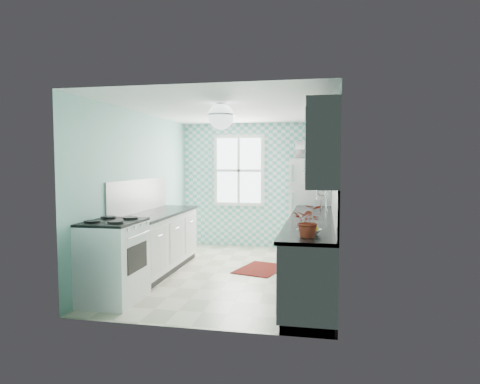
% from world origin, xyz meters
% --- Properties ---
extents(floor, '(3.00, 4.40, 0.02)m').
position_xyz_m(floor, '(0.00, 0.00, -0.01)').
color(floor, beige).
rests_on(floor, ground).
extents(ceiling, '(3.00, 4.40, 0.02)m').
position_xyz_m(ceiling, '(0.00, 0.00, 2.51)').
color(ceiling, white).
rests_on(ceiling, wall_back).
extents(wall_back, '(3.00, 0.02, 2.50)m').
position_xyz_m(wall_back, '(0.00, 2.21, 1.25)').
color(wall_back, '#81BEB1').
rests_on(wall_back, floor).
extents(wall_front, '(3.00, 0.02, 2.50)m').
position_xyz_m(wall_front, '(0.00, -2.21, 1.25)').
color(wall_front, '#81BEB1').
rests_on(wall_front, floor).
extents(wall_left, '(0.02, 4.40, 2.50)m').
position_xyz_m(wall_left, '(-1.51, 0.00, 1.25)').
color(wall_left, '#81BEB1').
rests_on(wall_left, floor).
extents(wall_right, '(0.02, 4.40, 2.50)m').
position_xyz_m(wall_right, '(1.51, 0.00, 1.25)').
color(wall_right, '#81BEB1').
rests_on(wall_right, floor).
extents(accent_wall, '(3.00, 0.01, 2.50)m').
position_xyz_m(accent_wall, '(0.00, 2.19, 1.25)').
color(accent_wall, '#54BAB1').
rests_on(accent_wall, wall_back).
extents(window, '(1.04, 0.05, 1.44)m').
position_xyz_m(window, '(-0.35, 2.16, 1.55)').
color(window, white).
rests_on(window, wall_back).
extents(backsplash_right, '(0.02, 3.60, 0.51)m').
position_xyz_m(backsplash_right, '(1.49, -0.40, 1.20)').
color(backsplash_right, white).
rests_on(backsplash_right, wall_right).
extents(backsplash_left, '(0.02, 2.15, 0.51)m').
position_xyz_m(backsplash_left, '(-1.49, -0.07, 1.20)').
color(backsplash_left, white).
rests_on(backsplash_left, wall_left).
extents(upper_cabinets_right, '(0.33, 3.20, 0.90)m').
position_xyz_m(upper_cabinets_right, '(1.33, -0.60, 1.90)').
color(upper_cabinets_right, white).
rests_on(upper_cabinets_right, wall_right).
extents(upper_cabinet_fridge, '(0.40, 0.74, 0.40)m').
position_xyz_m(upper_cabinet_fridge, '(1.30, 1.83, 2.25)').
color(upper_cabinet_fridge, white).
rests_on(upper_cabinet_fridge, wall_right).
extents(ceiling_light, '(0.34, 0.34, 0.35)m').
position_xyz_m(ceiling_light, '(0.00, -0.80, 2.32)').
color(ceiling_light, silver).
rests_on(ceiling_light, ceiling).
extents(base_cabinets_right, '(0.60, 3.60, 0.90)m').
position_xyz_m(base_cabinets_right, '(1.20, -0.40, 0.45)').
color(base_cabinets_right, white).
rests_on(base_cabinets_right, floor).
extents(countertop_right, '(0.63, 3.60, 0.04)m').
position_xyz_m(countertop_right, '(1.19, -0.40, 0.92)').
color(countertop_right, black).
rests_on(countertop_right, base_cabinets_right).
extents(base_cabinets_left, '(0.60, 2.15, 0.90)m').
position_xyz_m(base_cabinets_left, '(-1.20, -0.07, 0.45)').
color(base_cabinets_left, white).
rests_on(base_cabinets_left, floor).
extents(countertop_left, '(0.63, 2.15, 0.04)m').
position_xyz_m(countertop_left, '(-1.19, -0.07, 0.92)').
color(countertop_left, black).
rests_on(countertop_left, base_cabinets_left).
extents(fridge, '(0.78, 0.77, 1.79)m').
position_xyz_m(fridge, '(1.11, 1.78, 0.89)').
color(fridge, white).
rests_on(fridge, floor).
extents(stove, '(0.66, 0.82, 0.99)m').
position_xyz_m(stove, '(-1.20, -1.53, 0.52)').
color(stove, white).
rests_on(stove, floor).
extents(sink, '(0.51, 0.43, 0.53)m').
position_xyz_m(sink, '(1.20, 0.44, 0.93)').
color(sink, silver).
rests_on(sink, countertop_right).
extents(rug, '(0.85, 1.04, 0.01)m').
position_xyz_m(rug, '(0.37, 0.36, 0.01)').
color(rug, '#6C1603').
rests_on(rug, floor).
extents(dish_towel, '(0.06, 0.22, 0.33)m').
position_xyz_m(dish_towel, '(0.89, 0.62, 0.48)').
color(dish_towel, '#539D8C').
rests_on(dish_towel, base_cabinets_right).
extents(fruit_bowl, '(0.32, 0.32, 0.07)m').
position_xyz_m(fruit_bowl, '(1.20, -1.73, 0.97)').
color(fruit_bowl, white).
rests_on(fruit_bowl, countertop_right).
extents(potted_plant, '(0.33, 0.29, 0.35)m').
position_xyz_m(potted_plant, '(1.20, -1.90, 1.11)').
color(potted_plant, red).
rests_on(potted_plant, countertop_right).
extents(soap_bottle, '(0.12, 0.12, 0.22)m').
position_xyz_m(soap_bottle, '(1.25, 0.97, 1.05)').
color(soap_bottle, '#AECBD1').
rests_on(soap_bottle, countertop_right).
extents(microwave, '(0.58, 0.39, 0.32)m').
position_xyz_m(microwave, '(1.11, 1.78, 1.95)').
color(microwave, silver).
rests_on(microwave, fridge).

